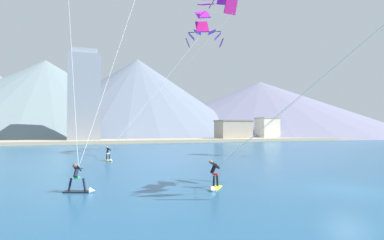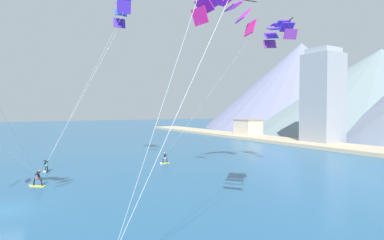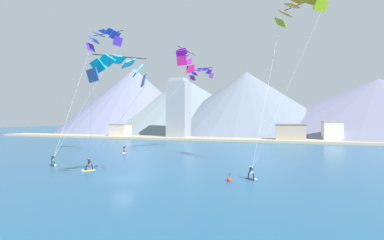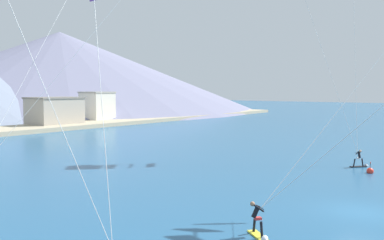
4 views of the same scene
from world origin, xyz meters
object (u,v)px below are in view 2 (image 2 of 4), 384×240
object	(u,v)px
parafoil_kite_near_trail	(122,7)
parafoil_kite_mid_center	(224,11)
parafoil_kite_distant_high_outer	(279,31)
kitesurfer_near_lead	(36,181)
kitesurfer_mid_center	(164,161)
kitesurfer_near_trail	(45,168)

from	to	relation	value
parafoil_kite_near_trail	parafoil_kite_mid_center	distance (m)	14.95
parafoil_kite_near_trail	parafoil_kite_mid_center	bearing A→B (deg)	30.30
parafoil_kite_mid_center	parafoil_kite_distant_high_outer	size ratio (longest dim) A/B	3.32
kitesurfer_near_lead	parafoil_kite_near_trail	world-z (taller)	parafoil_kite_near_trail
kitesurfer_mid_center	parafoil_kite_mid_center	world-z (taller)	parafoil_kite_mid_center
parafoil_kite_distant_high_outer	kitesurfer_near_lead	bearing A→B (deg)	-109.39
kitesurfer_near_trail	kitesurfer_mid_center	distance (m)	15.35
kitesurfer_near_lead	parafoil_kite_distant_high_outer	bearing A→B (deg)	70.61
kitesurfer_near_trail	parafoil_kite_distant_high_outer	xyz separation A→B (m)	(16.02, 23.53, 16.46)
kitesurfer_near_lead	parafoil_kite_distant_high_outer	distance (m)	31.15
kitesurfer_near_lead	parafoil_kite_near_trail	xyz separation A→B (m)	(-5.37, 10.77, 20.92)
kitesurfer_near_lead	parafoil_kite_near_trail	bearing A→B (deg)	116.49
kitesurfer_mid_center	parafoil_kite_distant_high_outer	size ratio (longest dim) A/B	0.32
parafoil_kite_near_trail	parafoil_kite_distant_high_outer	world-z (taller)	parafoil_kite_near_trail
kitesurfer_near_lead	kitesurfer_near_trail	size ratio (longest dim) A/B	0.98
kitesurfer_mid_center	parafoil_kite_near_trail	xyz separation A→B (m)	(-0.27, -5.87, 20.98)
kitesurfer_near_trail	parafoil_kite_mid_center	distance (m)	28.57
kitesurfer_near_trail	kitesurfer_near_lead	bearing A→B (deg)	-11.19
kitesurfer_near_lead	kitesurfer_mid_center	bearing A→B (deg)	107.02
kitesurfer_mid_center	parafoil_kite_mid_center	distance (m)	21.97
kitesurfer_near_lead	kitesurfer_near_trail	distance (m)	7.37
parafoil_kite_near_trail	kitesurfer_near_lead	bearing A→B (deg)	-63.51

